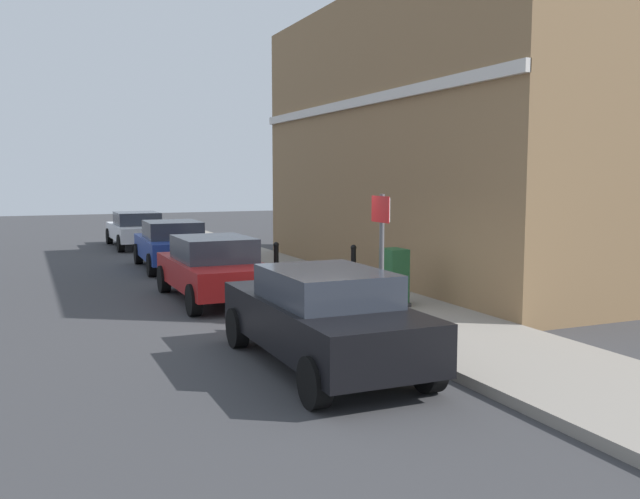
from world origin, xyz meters
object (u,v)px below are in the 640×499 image
at_px(bollard_far_kerb, 276,262).
at_px(street_sign, 381,241).
at_px(car_black, 323,316).
at_px(car_white, 137,229).
at_px(bollard_near_cabinet, 353,266).
at_px(car_blue, 172,244).
at_px(utility_cabinet, 394,279).
at_px(car_red, 214,267).

bearing_deg(bollard_far_kerb, street_sign, -90.09).
relative_size(car_black, car_white, 0.98).
xyz_separation_m(bollard_near_cabinet, street_sign, (-1.42, -3.91, 0.96)).
bearing_deg(car_white, car_blue, 179.71).
distance_m(car_black, car_blue, 11.45).
relative_size(utility_cabinet, bollard_near_cabinet, 1.11).
bearing_deg(bollard_far_kerb, bollard_near_cabinet, -42.67).
bearing_deg(utility_cabinet, car_white, 100.46).
relative_size(car_blue, utility_cabinet, 3.56).
height_order(utility_cabinet, bollard_near_cabinet, utility_cabinet).
xyz_separation_m(car_red, bollard_near_cabinet, (3.07, -0.74, -0.03)).
relative_size(car_white, bollard_far_kerb, 4.20).
xyz_separation_m(car_white, bollard_near_cabinet, (2.89, -13.09, -0.00)).
xyz_separation_m(car_blue, car_white, (-0.03, 6.76, -0.03)).
xyz_separation_m(car_blue, bollard_far_kerb, (1.46, -5.03, -0.03)).
bearing_deg(utility_cabinet, car_red, 136.83).
xyz_separation_m(car_red, car_white, (0.18, 12.35, -0.03)).
distance_m(car_white, utility_cabinet, 15.39).
xyz_separation_m(car_red, utility_cabinet, (2.97, -2.79, -0.05)).
distance_m(car_red, bollard_near_cabinet, 3.16).
bearing_deg(car_white, car_red, 178.66).
height_order(car_red, car_blue, car_blue).
xyz_separation_m(car_white, street_sign, (1.48, -17.00, 0.96)).
relative_size(car_red, bollard_far_kerb, 3.97).
relative_size(utility_cabinet, bollard_far_kerb, 1.11).
bearing_deg(street_sign, bollard_near_cabinet, 70.09).
relative_size(bollard_near_cabinet, bollard_far_kerb, 1.00).
bearing_deg(bollard_near_cabinet, car_red, 166.48).
distance_m(car_blue, bollard_near_cabinet, 6.95).
relative_size(car_blue, bollard_near_cabinet, 3.94).
xyz_separation_m(car_white, utility_cabinet, (2.79, -15.14, -0.02)).
distance_m(car_red, street_sign, 5.03).
relative_size(car_black, bollard_near_cabinet, 4.13).
distance_m(utility_cabinet, street_sign, 2.48).
xyz_separation_m(car_red, bollard_far_kerb, (1.66, 0.56, -0.03)).
distance_m(car_white, street_sign, 17.09).
relative_size(car_blue, bollard_far_kerb, 3.94).
xyz_separation_m(car_blue, street_sign, (1.45, -10.24, 0.93)).
bearing_deg(car_white, car_black, 179.12).
bearing_deg(bollard_far_kerb, utility_cabinet, -68.65).
distance_m(car_white, bollard_near_cabinet, 13.40).
bearing_deg(car_white, bollard_far_kerb, -173.32).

